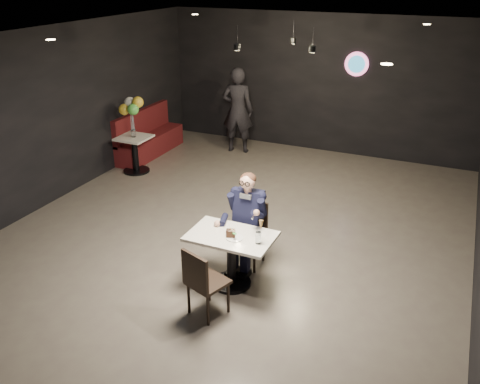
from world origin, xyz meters
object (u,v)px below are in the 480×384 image
at_px(chair_near, 208,281).
at_px(seated_man, 248,219).
at_px(passerby, 238,110).
at_px(chair_far, 248,235).
at_px(main_table, 231,260).
at_px(balloon_vase, 133,133).
at_px(sundae_glass, 258,238).
at_px(side_table, 135,154).
at_px(booth_bench, 150,133).

distance_m(chair_near, seated_man, 1.24).
bearing_deg(passerby, chair_far, 105.16).
bearing_deg(main_table, balloon_vase, 140.79).
distance_m(chair_near, passerby, 5.92).
xyz_separation_m(chair_far, sundae_glass, (0.40, -0.61, 0.37)).
bearing_deg(chair_far, seated_man, 0.00).
bearing_deg(side_table, balloon_vase, 0.00).
height_order(chair_far, seated_man, seated_man).
bearing_deg(sundae_glass, passerby, 117.03).
relative_size(side_table, passerby, 0.40).
bearing_deg(chair_near, passerby, 130.14).
height_order(main_table, side_table, side_table).
xyz_separation_m(seated_man, booth_bench, (-3.79, 3.30, -0.22)).
relative_size(main_table, seated_man, 0.76).
relative_size(chair_near, side_table, 1.20).
xyz_separation_m(main_table, chair_near, (0.00, -0.66, 0.09)).
relative_size(sundae_glass, side_table, 0.21).
distance_m(chair_far, sundae_glass, 0.81).
bearing_deg(passerby, seated_man, 105.16).
distance_m(main_table, balloon_vase, 4.53).
bearing_deg(chair_near, sundae_glass, 75.92).
height_order(balloon_vase, passerby, passerby).
height_order(sundae_glass, side_table, sundae_glass).
height_order(chair_near, seated_man, seated_man).
bearing_deg(passerby, sundae_glass, 106.09).
height_order(main_table, balloon_vase, balloon_vase).
relative_size(chair_far, side_table, 1.20).
xyz_separation_m(chair_far, chair_near, (0.00, -1.21, 0.00)).
height_order(chair_far, booth_bench, booth_bench).
height_order(chair_near, passerby, passerby).
xyz_separation_m(seated_man, sundae_glass, (0.40, -0.61, 0.11)).
relative_size(seated_man, balloon_vase, 9.80).
relative_size(main_table, chair_near, 1.20).
xyz_separation_m(chair_far, side_table, (-3.49, 2.30, -0.08)).
bearing_deg(main_table, side_table, 140.79).
xyz_separation_m(side_table, balloon_vase, (0.00, 0.00, 0.44)).
bearing_deg(sundae_glass, seated_man, 123.21).
distance_m(main_table, booth_bench, 5.40).
relative_size(chair_near, sundae_glass, 5.80).
relative_size(side_table, balloon_vase, 5.22).
distance_m(chair_near, side_table, 4.95).
xyz_separation_m(chair_near, booth_bench, (-3.79, 4.51, 0.04)).
relative_size(seated_man, sundae_glass, 9.07).
distance_m(chair_near, sundae_glass, 0.81).
bearing_deg(main_table, chair_far, 90.00).
height_order(main_table, chair_far, chair_far).
bearing_deg(side_table, passerby, 55.34).
relative_size(booth_bench, passerby, 1.05).
height_order(seated_man, balloon_vase, seated_man).
bearing_deg(booth_bench, sundae_glass, -43.00).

